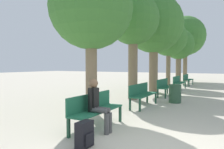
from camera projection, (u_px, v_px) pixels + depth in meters
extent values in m
cube|color=#1E6042|center=(98.00, 111.00, 5.34)|extent=(0.45, 1.84, 0.04)
cube|color=#1E6042|center=(91.00, 101.00, 5.43)|extent=(0.04, 1.84, 0.38)
cube|color=#19422D|center=(82.00, 130.00, 4.50)|extent=(0.06, 0.06, 0.43)
cube|color=#19422D|center=(120.00, 114.00, 6.03)|extent=(0.06, 0.06, 0.43)
cube|color=#19422D|center=(69.00, 128.00, 4.67)|extent=(0.06, 0.06, 0.43)
cube|color=#19422D|center=(109.00, 112.00, 6.21)|extent=(0.06, 0.06, 0.43)
cube|color=#1E6042|center=(144.00, 95.00, 8.18)|extent=(0.45, 1.84, 0.04)
cube|color=#1E6042|center=(139.00, 89.00, 8.27)|extent=(0.04, 1.84, 0.38)
cube|color=#19422D|center=(140.00, 105.00, 7.33)|extent=(0.06, 0.06, 0.43)
cube|color=#19422D|center=(156.00, 98.00, 8.87)|extent=(0.06, 0.06, 0.43)
cube|color=#19422D|center=(130.00, 104.00, 7.51)|extent=(0.06, 0.06, 0.43)
cube|color=#19422D|center=(147.00, 98.00, 9.04)|extent=(0.06, 0.06, 0.43)
cube|color=#1E6042|center=(166.00, 87.00, 11.01)|extent=(0.45, 1.84, 0.04)
cube|color=#1E6042|center=(162.00, 83.00, 11.10)|extent=(0.04, 1.84, 0.38)
cube|color=#19422D|center=(165.00, 94.00, 10.17)|extent=(0.06, 0.06, 0.43)
cube|color=#19422D|center=(174.00, 90.00, 11.70)|extent=(0.06, 0.06, 0.43)
cube|color=#19422D|center=(158.00, 93.00, 10.34)|extent=(0.06, 0.06, 0.43)
cube|color=#19422D|center=(167.00, 90.00, 11.87)|extent=(0.06, 0.06, 0.43)
cube|color=#1E6042|center=(180.00, 83.00, 13.85)|extent=(0.45, 1.84, 0.04)
cube|color=#1E6042|center=(177.00, 79.00, 13.93)|extent=(0.04, 1.84, 0.38)
cube|color=#19422D|center=(180.00, 88.00, 13.00)|extent=(0.06, 0.06, 0.43)
cube|color=#19422D|center=(185.00, 85.00, 14.54)|extent=(0.06, 0.06, 0.43)
cube|color=#19422D|center=(174.00, 87.00, 13.18)|extent=(0.06, 0.06, 0.43)
cube|color=#19422D|center=(180.00, 85.00, 14.71)|extent=(0.06, 0.06, 0.43)
cube|color=#1E6042|center=(189.00, 80.00, 16.68)|extent=(0.45, 1.84, 0.04)
cube|color=#1E6042|center=(186.00, 77.00, 16.77)|extent=(0.04, 1.84, 0.38)
cube|color=#19422D|center=(189.00, 84.00, 15.84)|extent=(0.06, 0.06, 0.43)
cube|color=#19422D|center=(193.00, 82.00, 17.37)|extent=(0.06, 0.06, 0.43)
cube|color=#19422D|center=(184.00, 83.00, 16.01)|extent=(0.06, 0.06, 0.43)
cube|color=#19422D|center=(188.00, 82.00, 17.54)|extent=(0.06, 0.06, 0.43)
cylinder|color=#7A664C|center=(91.00, 72.00, 7.01)|extent=(0.37, 0.37, 2.66)
sphere|color=#38702D|center=(91.00, 7.00, 6.92)|extent=(2.68, 2.68, 2.68)
cylinder|color=#7A664C|center=(133.00, 66.00, 9.96)|extent=(0.43, 0.43, 3.01)
sphere|color=#38702D|center=(133.00, 19.00, 9.87)|extent=(2.36, 2.36, 2.36)
cylinder|color=#7A664C|center=(153.00, 66.00, 12.59)|extent=(0.50, 0.50, 3.01)
sphere|color=#38702D|center=(154.00, 24.00, 12.48)|extent=(3.35, 3.35, 3.35)
cylinder|color=#7A664C|center=(168.00, 67.00, 15.54)|extent=(0.31, 0.31, 2.78)
sphere|color=#38702D|center=(169.00, 38.00, 15.45)|extent=(2.59, 2.59, 2.59)
cylinder|color=#7A664C|center=(178.00, 68.00, 18.52)|extent=(0.44, 0.44, 2.63)
sphere|color=#38702D|center=(179.00, 44.00, 18.44)|extent=(2.56, 2.56, 2.56)
cylinder|color=#7A664C|center=(185.00, 64.00, 21.16)|extent=(0.39, 0.39, 3.34)
sphere|color=#38702D|center=(185.00, 36.00, 21.04)|extent=(3.77, 3.77, 3.77)
cylinder|color=#4C4C4C|center=(99.00, 110.00, 4.99)|extent=(0.40, 0.12, 0.12)
cylinder|color=#4C4C4C|center=(107.00, 124.00, 4.91)|extent=(0.12, 0.12, 0.47)
cylinder|color=#4C4C4C|center=(102.00, 109.00, 5.11)|extent=(0.40, 0.12, 0.12)
cylinder|color=#4C4C4C|center=(110.00, 123.00, 5.03)|extent=(0.12, 0.12, 0.47)
cube|color=black|center=(94.00, 100.00, 5.13)|extent=(0.18, 0.21, 0.56)
cylinder|color=black|center=(91.00, 99.00, 5.03)|extent=(0.08, 0.08, 0.50)
cylinder|color=black|center=(96.00, 98.00, 5.24)|extent=(0.08, 0.08, 0.50)
sphere|color=brown|center=(93.00, 83.00, 5.12)|extent=(0.21, 0.21, 0.21)
cube|color=black|center=(84.00, 134.00, 4.14)|extent=(0.19, 0.37, 0.50)
cube|color=black|center=(90.00, 139.00, 4.09)|extent=(0.04, 0.26, 0.22)
cylinder|color=#2D5138|center=(175.00, 94.00, 9.05)|extent=(0.50, 0.50, 0.76)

